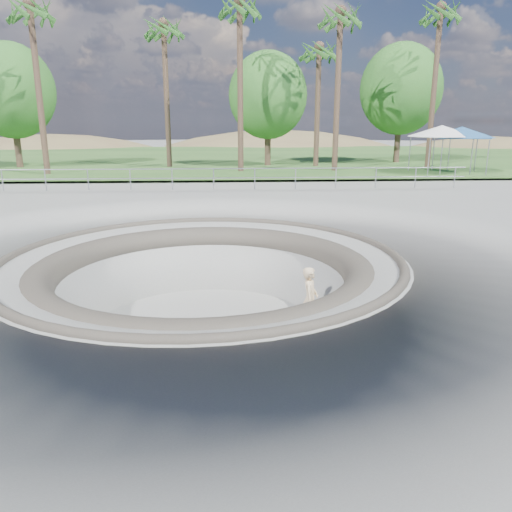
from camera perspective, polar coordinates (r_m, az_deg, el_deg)
The scene contains 18 objects.
ground at distance 12.88m, azimuth -6.09°, elevation -0.19°, with size 180.00×180.00×0.00m, color #989893.
skate_bowl at distance 13.47m, azimuth -5.87°, elevation -7.72°, with size 14.00×14.00×4.10m.
grass_strip at distance 46.52m, azimuth -4.18°, elevation 11.22°, with size 180.00×36.00×0.12m.
distant_hills at distance 70.42m, azimuth -0.73°, elevation 6.67°, with size 103.20×45.00×28.60m.
safety_railing at distance 24.56m, azimuth -4.86°, elevation 8.80°, with size 25.00×0.06×1.03m.
skateboard at distance 13.06m, azimuth 6.07°, elevation -8.53°, with size 0.77×0.49×0.08m.
skater at distance 12.74m, azimuth 6.18°, elevation -4.99°, with size 0.62×0.40×1.69m, color beige.
canopy_white at distance 33.31m, azimuth 20.46°, elevation 13.22°, with size 5.67×5.67×2.87m.
canopy_blue at distance 33.59m, azimuth 22.44°, elevation 12.92°, with size 5.40×5.40×2.79m.
palm_a at distance 33.64m, azimuth -24.38°, elevation 23.81°, with size 2.60×2.60×10.38m.
palm_b at distance 36.57m, azimuth -10.50°, elevation 23.80°, with size 2.60×2.60×10.23m.
palm_c at distance 33.06m, azimuth -1.89°, elevation 26.12°, with size 2.60×2.60×10.93m.
palm_d at distance 36.77m, azimuth 7.23°, elevation 21.92°, with size 2.60×2.60×8.89m.
palm_e at distance 33.75m, azimuth 9.62°, elevation 24.90°, with size 2.60×2.60×10.42m.
palm_f at distance 38.15m, azimuth 20.32°, elevation 24.17°, with size 2.60×2.60×11.21m.
bushy_tree_left at distance 38.96m, azimuth -26.21°, elevation 16.56°, with size 5.78×5.25×8.34m.
bushy_tree_mid at distance 36.88m, azimuth 1.38°, elevation 17.85°, with size 5.53×5.03×7.98m.
bushy_tree_right at distance 41.17m, azimuth 16.25°, elevation 17.82°, with size 6.18×5.62×8.92m.
Camera 1 is at (0.65, -12.40, 3.39)m, focal length 35.00 mm.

